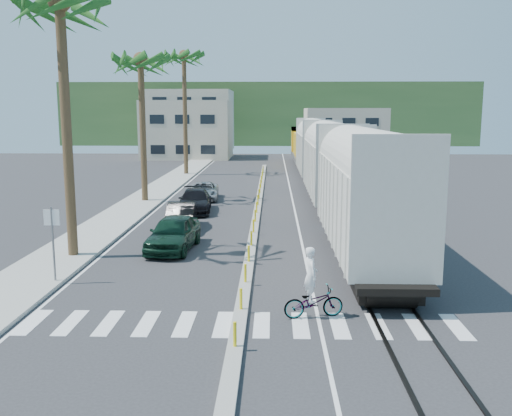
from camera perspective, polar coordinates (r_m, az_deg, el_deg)
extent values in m
plane|color=#28282B|center=(19.96, -1.35, -9.50)|extent=(140.00, 140.00, 0.00)
cube|color=gray|center=(45.32, -10.45, 1.28)|extent=(3.00, 90.00, 0.15)
cube|color=black|center=(47.39, 5.63, 1.70)|extent=(0.12, 100.00, 0.06)
cube|color=black|center=(47.51, 7.36, 1.69)|extent=(0.12, 100.00, 0.06)
cube|color=gray|center=(39.38, 0.19, 0.19)|extent=(0.45, 60.00, 0.15)
cylinder|color=yellow|center=(16.05, -2.13, -12.49)|extent=(0.10, 0.10, 0.70)
cylinder|color=yellow|center=(18.85, -1.52, -9.06)|extent=(0.10, 0.10, 0.70)
cylinder|color=yellow|center=(21.71, -1.07, -6.52)|extent=(0.10, 0.10, 0.70)
cylinder|color=yellow|center=(24.61, -0.73, -4.57)|extent=(0.10, 0.10, 0.70)
cylinder|color=yellow|center=(27.52, -0.47, -3.04)|extent=(0.10, 0.10, 0.70)
cylinder|color=yellow|center=(30.45, -0.26, -1.80)|extent=(0.10, 0.10, 0.70)
cylinder|color=yellow|center=(33.40, -0.08, -0.78)|extent=(0.10, 0.10, 0.70)
cylinder|color=yellow|center=(36.35, 0.07, 0.08)|extent=(0.10, 0.10, 0.70)
cylinder|color=yellow|center=(39.31, 0.19, 0.81)|extent=(0.10, 0.10, 0.70)
cylinder|color=yellow|center=(42.28, 0.30, 1.43)|extent=(0.10, 0.10, 0.70)
cylinder|color=yellow|center=(45.25, 0.39, 1.97)|extent=(0.10, 0.10, 0.70)
cylinder|color=yellow|center=(48.22, 0.47, 2.45)|extent=(0.10, 0.10, 0.70)
cylinder|color=yellow|center=(51.20, 0.55, 2.87)|extent=(0.10, 0.10, 0.70)
cylinder|color=yellow|center=(54.18, 0.61, 3.25)|extent=(0.10, 0.10, 0.70)
cylinder|color=yellow|center=(57.16, 0.67, 3.58)|extent=(0.10, 0.10, 0.70)
cylinder|color=yellow|center=(60.14, 0.72, 3.88)|extent=(0.10, 0.10, 0.70)
cube|color=silver|center=(18.08, -1.69, -11.56)|extent=(14.00, 2.20, 0.01)
cube|color=silver|center=(45.00, -8.33, 1.19)|extent=(0.12, 90.00, 0.01)
cube|color=silver|center=(44.34, 3.59, 1.15)|extent=(0.12, 90.00, 0.01)
cube|color=beige|center=(24.96, 10.85, 0.61)|extent=(3.00, 12.88, 3.40)
cylinder|color=beige|center=(24.76, 10.98, 4.50)|extent=(2.90, 12.58, 2.90)
cube|color=black|center=(25.39, 10.69, -4.30)|extent=(2.60, 12.88, 1.00)
cube|color=beige|center=(39.73, 7.46, 4.02)|extent=(3.00, 12.88, 3.40)
cylinder|color=beige|center=(39.60, 7.51, 6.46)|extent=(2.90, 12.58, 2.90)
cube|color=black|center=(40.00, 7.39, 0.88)|extent=(2.60, 12.88, 1.00)
cube|color=beige|center=(54.62, 5.90, 5.57)|extent=(3.00, 12.88, 3.40)
cylinder|color=beige|center=(54.53, 5.93, 7.35)|extent=(2.90, 12.58, 2.90)
cube|color=black|center=(54.82, 5.86, 3.27)|extent=(2.60, 12.88, 1.00)
cube|color=#4C4C4F|center=(70.67, 4.94, 5.16)|extent=(3.00, 17.00, 0.50)
cube|color=#BA8212|center=(69.57, 5.01, 6.37)|extent=(2.70, 12.24, 2.60)
cube|color=#BA8212|center=(76.31, 4.72, 6.88)|extent=(3.00, 3.74, 3.20)
cube|color=black|center=(70.71, 4.94, 4.67)|extent=(2.60, 13.60, 0.90)
cylinder|color=brown|center=(26.44, -18.39, 6.90)|extent=(0.44, 0.44, 11.00)
sphere|color=#1C5B1C|center=(26.82, -19.07, 19.03)|extent=(3.20, 3.20, 3.20)
cylinder|color=brown|center=(41.91, -11.25, 7.36)|extent=(0.44, 0.44, 10.00)
sphere|color=#1C5B1C|center=(42.03, -11.48, 14.38)|extent=(3.20, 3.20, 3.20)
cylinder|color=brown|center=(59.52, -7.11, 9.06)|extent=(0.44, 0.44, 12.00)
sphere|color=#1C5B1C|center=(59.78, -7.23, 14.96)|extent=(3.20, 3.20, 3.20)
cylinder|color=slate|center=(22.99, -19.61, -3.60)|extent=(0.08, 0.08, 3.00)
cube|color=silver|center=(22.77, -19.76, -0.90)|extent=(0.60, 0.04, 0.60)
cube|color=#B6A791|center=(81.76, -6.82, 7.80)|extent=(12.00, 10.00, 8.00)
cube|color=#B6A791|center=(97.85, -6.61, 8.69)|extent=(14.00, 12.00, 10.00)
cube|color=#B6A791|center=(89.56, 8.82, 7.59)|extent=(12.00, 10.00, 7.00)
cube|color=#385628|center=(118.83, 1.23, 9.39)|extent=(80.00, 20.00, 12.00)
imported|color=black|center=(27.42, -8.26, -2.50)|extent=(2.76, 5.15, 1.64)
imported|color=black|center=(32.15, -7.52, -0.87)|extent=(2.10, 4.57, 1.44)
imported|color=black|center=(37.56, -6.13, 0.71)|extent=(2.89, 5.46, 1.49)
imported|color=#B3B6B9|center=(42.94, -5.27, 1.72)|extent=(2.79, 4.96, 1.30)
imported|color=#9EA0A5|center=(18.58, 5.77, -9.35)|extent=(1.48, 2.22, 1.02)
imported|color=white|center=(18.30, 5.51, -6.61)|extent=(0.82, 0.69, 1.78)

